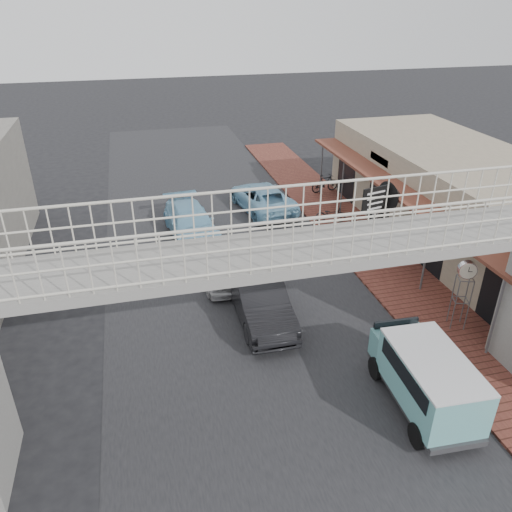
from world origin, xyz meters
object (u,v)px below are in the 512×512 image
dark_sedan (260,299)px  motorcycle_far (325,183)px  angkot_far (191,222)px  angkot_van (427,374)px  angkot_curb (262,198)px  white_hatchback (219,265)px  street_clock (467,273)px  motorcycle_near (331,214)px  arrow_sign (392,196)px

dark_sedan → motorcycle_far: size_ratio=2.74×
angkot_far → angkot_van: size_ratio=1.27×
angkot_far → angkot_van: bearing=-75.1°
angkot_curb → angkot_far: angkot_far is taller
white_hatchback → street_clock: 9.16m
angkot_curb → motorcycle_near: 3.86m
angkot_curb → angkot_far: 4.72m
dark_sedan → angkot_van: (3.28, -5.34, 0.41)m
angkot_curb → motorcycle_near: size_ratio=3.28×
angkot_curb → street_clock: street_clock is taller
dark_sedan → motorcycle_far: bearing=59.0°
dark_sedan → arrow_sign: arrow_sign is taller
angkot_far → arrow_sign: bearing=-34.3°
arrow_sign → angkot_curb: bearing=105.8°
motorcycle_near → arrow_sign: arrow_sign is taller
white_hatchback → angkot_curb: angkot_curb is taller
white_hatchback → angkot_far: size_ratio=0.79×
white_hatchback → arrow_sign: size_ratio=1.13×
motorcycle_far → angkot_van: bearing=158.7°
dark_sedan → angkot_curb: (2.67, 9.68, -0.08)m
angkot_far → angkot_curb: bearing=23.6°
motorcycle_near → motorcycle_far: size_ratio=0.89×
dark_sedan → arrow_sign: 7.43m
street_clock → arrow_sign: size_ratio=0.73×
dark_sedan → angkot_far: dark_sedan is taller
angkot_far → street_clock: (7.86, -9.66, 1.47)m
white_hatchback → angkot_far: bearing=95.3°
white_hatchback → angkot_curb: bearing=59.8°
angkot_curb → street_clock: 12.62m
angkot_van → motorcycle_far: angkot_van is taller
white_hatchback → arrow_sign: bearing=-1.7°
dark_sedan → angkot_far: (-1.45, 7.38, -0.06)m
street_clock → white_hatchback: bearing=163.1°
street_clock → motorcycle_near: bearing=114.4°
white_hatchback → arrow_sign: (7.33, 0.03, 2.22)m
angkot_curb → arrow_sign: (3.76, -6.62, 2.19)m
angkot_curb → motorcycle_near: angkot_curb is taller
angkot_curb → arrow_sign: 7.92m
street_clock → angkot_van: bearing=-116.5°
angkot_van → white_hatchback: bearing=119.5°
arrow_sign → dark_sedan: bearing=-168.4°
white_hatchback → motorcycle_far: (7.70, 8.19, -0.05)m
angkot_curb → arrow_sign: arrow_sign is taller
angkot_van → arrow_sign: size_ratio=1.13×
white_hatchback → angkot_curb: 7.55m
street_clock → dark_sedan: bearing=179.5°
angkot_curb → motorcycle_far: (4.13, 1.54, -0.08)m
white_hatchback → motorcycle_near: bearing=30.4°
motorcycle_far → street_clock: (-0.39, -13.50, 1.57)m
motorcycle_near → arrow_sign: bearing=-153.9°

